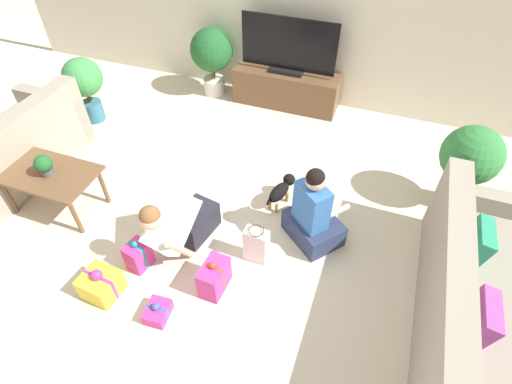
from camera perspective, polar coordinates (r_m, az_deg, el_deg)
ground_plane at (r=4.11m, az=-6.07°, el=-4.21°), size 16.00×16.00×0.00m
wall_back at (r=5.48m, az=5.42°, el=25.48°), size 8.40×0.06×2.60m
sofa_left at (r=5.12m, az=-32.79°, el=3.66°), size 0.90×2.05×0.84m
sofa_right at (r=3.65m, az=29.07°, el=-13.42°), size 0.90×2.05×0.84m
coffee_table at (r=4.43m, az=-27.42°, el=1.94°), size 0.94×0.57×0.48m
tv_console at (r=5.67m, az=4.30°, el=14.49°), size 1.43×0.40×0.49m
tv at (r=5.41m, az=4.64°, el=19.72°), size 1.25×0.20×0.72m
potted_plant_corner_right at (r=4.36m, az=28.24°, el=4.21°), size 0.58×0.58×0.95m
potted_plant_back_left at (r=5.80m, az=-6.32°, el=19.06°), size 0.58×0.58×0.95m
potted_plant_corner_left at (r=5.62m, az=-23.37°, el=14.23°), size 0.48×0.48×0.86m
person_kneeling at (r=3.69m, az=-10.91°, el=-4.20°), size 0.45×0.84×0.80m
person_sitting at (r=3.76m, az=8.19°, el=-3.31°), size 0.66×0.64×0.89m
dog at (r=4.15m, az=3.68°, el=0.37°), size 0.23×0.47×0.29m
gift_box_a at (r=3.53m, az=-13.88°, el=-16.28°), size 0.20×0.24×0.17m
gift_box_b at (r=3.74m, az=-21.27°, el=-12.16°), size 0.32×0.31×0.30m
gift_box_c at (r=3.52m, az=-5.99°, el=-12.00°), size 0.20×0.31×0.36m
gift_box_d at (r=3.80m, az=-16.46°, el=-8.65°), size 0.21×0.24×0.33m
gift_bag_a at (r=3.65m, az=0.04°, el=-7.59°), size 0.22×0.15×0.40m
mug at (r=4.38m, az=-28.34°, el=2.78°), size 0.12×0.08×0.09m
tabletop_plant at (r=4.30m, az=-28.07°, el=3.45°), size 0.17×0.17×0.22m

